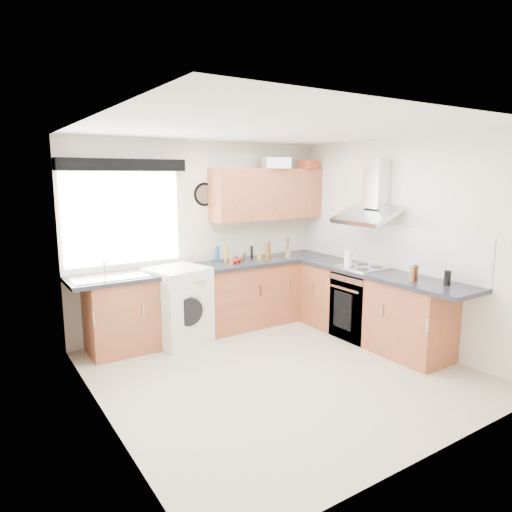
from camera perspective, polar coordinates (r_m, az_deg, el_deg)
ground_plane at (r=5.01m, az=3.01°, el=-14.23°), size 3.60×3.60×0.00m
ceiling at (r=4.59m, az=3.31°, el=15.55°), size 3.60×3.60×0.02m
wall_back at (r=6.16m, az=-6.79°, el=2.45°), size 3.60×0.02×2.50m
wall_front at (r=3.39m, az=21.47°, el=-4.49°), size 3.60×0.02×2.50m
wall_left at (r=3.88m, az=-18.89°, el=-2.57°), size 0.02×3.60×2.50m
wall_right at (r=5.87m, az=17.48°, el=1.67°), size 0.02×3.60×2.50m
window at (r=5.74m, az=-16.27°, el=4.56°), size 1.40×0.02×1.10m
window_blind at (r=5.63m, az=-16.32°, el=10.89°), size 1.50×0.18×0.14m
splashback at (r=6.07m, az=15.20°, el=1.37°), size 0.01×3.00×0.54m
base_cab_back at (r=6.03m, az=-6.25°, el=-5.67°), size 3.00×0.58×0.86m
base_cab_corner at (r=6.87m, az=5.80°, el=-3.71°), size 0.60×0.60×0.86m
base_cab_right at (r=5.92m, az=14.13°, el=-6.22°), size 0.58×2.10×0.86m
worktop_back at (r=5.96m, az=-5.44°, el=-1.35°), size 3.60×0.62×0.05m
worktop_right at (r=5.71m, az=15.36°, el=-2.18°), size 0.62×2.42×0.05m
sink at (r=5.47m, az=-17.87°, el=-2.13°), size 0.84×0.46×0.10m
oven at (r=6.02m, az=13.02°, el=-5.97°), size 0.56×0.58×0.85m
hob_plate at (r=5.90m, az=13.20°, el=-1.37°), size 0.52×0.52×0.01m
extractor_hood at (r=5.87m, az=14.22°, el=6.93°), size 0.52×0.78×0.66m
upper_cabinets at (r=6.45m, az=1.46°, el=7.76°), size 1.70×0.35×0.70m
washing_machine at (r=5.74m, az=-9.71°, el=-6.11°), size 0.77×0.75×0.95m
wall_clock at (r=6.12m, az=-6.39°, el=7.66°), size 0.31×0.04×0.31m
casserole at (r=6.39m, az=2.49°, el=11.53°), size 0.41×0.34×0.15m
storage_box at (r=6.75m, az=6.61°, el=11.27°), size 0.31×0.28×0.12m
utensil_pot at (r=6.40m, az=3.96°, el=0.26°), size 0.11×0.11×0.12m
kitchen_roll at (r=5.85m, az=11.44°, el=-0.38°), size 0.10×0.10×0.22m
tomato_cluster at (r=6.06m, az=-2.62°, el=-0.51°), size 0.19×0.19×0.07m
jar_0 at (r=6.29m, az=1.62°, el=0.58°), size 0.05×0.05×0.23m
jar_1 at (r=6.01m, az=-2.47°, el=-0.47°), size 0.05×0.05×0.10m
jar_2 at (r=6.20m, az=-1.46°, el=-0.12°), size 0.04×0.04×0.11m
jar_3 at (r=6.10m, az=-3.76°, el=0.24°), size 0.05×0.05×0.22m
jar_4 at (r=6.34m, az=-0.54°, el=0.45°), size 0.04×0.04×0.18m
jar_5 at (r=5.94m, az=-3.11°, el=-0.55°), size 0.04×0.04×0.11m
jar_6 at (r=6.18m, az=-4.85°, el=0.28°), size 0.06×0.06×0.21m
jar_7 at (r=6.40m, az=1.60°, el=0.18°), size 0.05×0.05×0.10m
jar_8 at (r=6.23m, az=0.40°, el=0.02°), size 0.06×0.06×0.13m
jar_9 at (r=6.22m, az=1.42°, el=0.61°), size 0.07×0.07×0.25m
bottle_0 at (r=5.24m, az=22.82°, el=-2.53°), size 0.07×0.07×0.16m
bottle_1 at (r=5.34m, az=19.14°, el=-2.11°), size 0.07×0.07×0.15m
bottle_2 at (r=5.28m, az=18.88°, el=-2.15°), size 0.06×0.06×0.17m
bottle_3 at (r=5.38m, az=19.28°, el=-1.95°), size 0.07×0.07×0.17m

